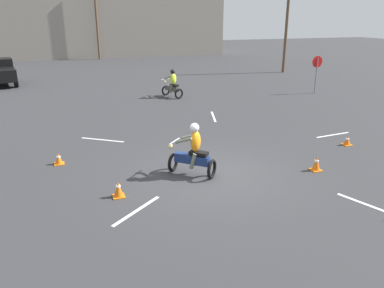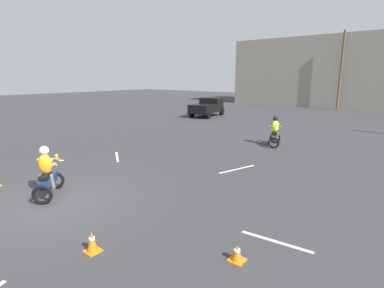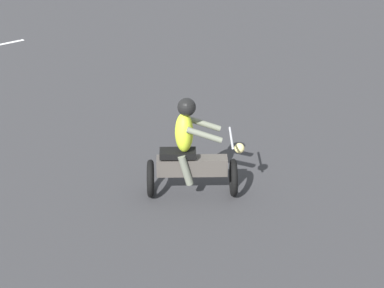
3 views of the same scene
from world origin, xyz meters
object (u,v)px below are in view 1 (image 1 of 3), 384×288
at_px(stop_sign, 317,67).
at_px(traffic_cone_far_right, 59,159).
at_px(traffic_cone_near_right, 118,189).
at_px(utility_pole_near, 287,24).
at_px(traffic_cone_mid_left, 347,141).
at_px(motorcycle_rider_foreground, 193,153).
at_px(utility_pole_far, 97,18).
at_px(traffic_cone_near_left, 316,164).
at_px(motorcycle_rider_background, 172,85).

relative_size(stop_sign, traffic_cone_far_right, 6.14).
bearing_deg(traffic_cone_near_right, utility_pole_near, 48.09).
distance_m(traffic_cone_near_right, traffic_cone_mid_left, 8.93).
relative_size(traffic_cone_far_right, utility_pole_near, 0.05).
xyz_separation_m(motorcycle_rider_foreground, utility_pole_far, (0.67, 33.44, 3.65)).
distance_m(traffic_cone_near_left, utility_pole_near, 22.16).
bearing_deg(stop_sign, traffic_cone_far_right, -154.70).
distance_m(motorcycle_rider_background, traffic_cone_near_right, 13.03).
height_order(motorcycle_rider_foreground, stop_sign, stop_sign).
distance_m(motorcycle_rider_background, utility_pole_far, 22.54).
distance_m(traffic_cone_near_right, utility_pole_far, 34.56).
distance_m(motorcycle_rider_foreground, traffic_cone_near_left, 3.93).
bearing_deg(stop_sign, traffic_cone_mid_left, -119.50).
height_order(motorcycle_rider_background, traffic_cone_mid_left, motorcycle_rider_background).
bearing_deg(traffic_cone_near_left, utility_pole_near, 60.60).
xyz_separation_m(traffic_cone_far_right, utility_pole_near, (18.40, 15.83, 3.74)).
distance_m(motorcycle_rider_foreground, traffic_cone_mid_left, 6.49).
bearing_deg(motorcycle_rider_foreground, stop_sign, -6.79).
distance_m(traffic_cone_far_right, utility_pole_far, 31.78).
height_order(motorcycle_rider_foreground, utility_pole_far, utility_pole_far).
relative_size(motorcycle_rider_background, traffic_cone_near_right, 3.57).
xyz_separation_m(motorcycle_rider_foreground, utility_pole_near, (14.52, 18.10, 3.20)).
xyz_separation_m(stop_sign, traffic_cone_near_right, (-13.75, -10.21, -1.41)).
relative_size(stop_sign, utility_pole_near, 0.29).
bearing_deg(utility_pole_far, motorcycle_rider_background, -84.92).
relative_size(stop_sign, utility_pole_far, 0.26).
bearing_deg(motorcycle_rider_foreground, traffic_cone_near_left, -60.55).
bearing_deg(traffic_cone_near_right, motorcycle_rider_background, 67.29).
height_order(motorcycle_rider_foreground, traffic_cone_far_right, motorcycle_rider_foreground).
bearing_deg(motorcycle_rider_background, stop_sign, -32.33).
bearing_deg(utility_pole_far, stop_sign, -65.94).
xyz_separation_m(traffic_cone_mid_left, utility_pole_near, (8.09, 17.37, 3.75)).
distance_m(stop_sign, traffic_cone_far_right, 16.94).
bearing_deg(traffic_cone_mid_left, utility_pole_far, 99.97).
bearing_deg(utility_pole_near, stop_sign, -110.05).
relative_size(traffic_cone_mid_left, utility_pole_far, 0.04).
height_order(motorcycle_rider_background, utility_pole_far, utility_pole_far).
height_order(stop_sign, traffic_cone_near_left, stop_sign).
distance_m(traffic_cone_near_left, utility_pole_far, 34.77).
bearing_deg(traffic_cone_near_right, traffic_cone_far_right, 116.59).
distance_m(motorcycle_rider_foreground, traffic_cone_far_right, 4.53).
relative_size(motorcycle_rider_foreground, utility_pole_far, 0.19).
relative_size(traffic_cone_far_right, utility_pole_far, 0.04).
xyz_separation_m(traffic_cone_near_right, utility_pole_near, (16.90, 18.83, 3.70)).
bearing_deg(traffic_cone_far_right, utility_pole_near, 40.70).
xyz_separation_m(motorcycle_rider_background, traffic_cone_mid_left, (3.78, -10.55, -0.56)).
bearing_deg(utility_pole_far, traffic_cone_near_left, -84.82).
bearing_deg(traffic_cone_near_left, stop_sign, 53.96).
xyz_separation_m(traffic_cone_near_right, traffic_cone_mid_left, (8.81, 1.46, -0.06)).
height_order(stop_sign, traffic_cone_far_right, stop_sign).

